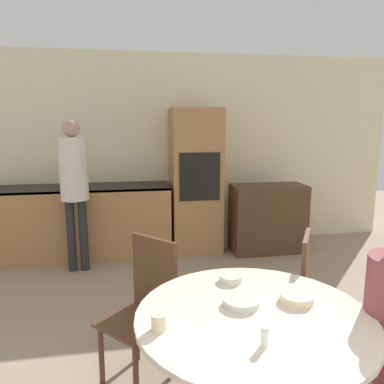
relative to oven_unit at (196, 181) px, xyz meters
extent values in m
cube|color=beige|center=(-0.38, 0.34, 0.36)|extent=(6.55, 0.05, 2.60)
cube|color=#AD7A47|center=(-1.58, -0.01, -0.49)|extent=(2.44, 0.60, 0.90)
cube|color=black|center=(-1.58, -0.01, -0.05)|extent=(2.44, 0.60, 0.03)
cube|color=#AD7A47|center=(0.00, 0.00, 0.00)|extent=(0.64, 0.58, 1.88)
cube|color=black|center=(0.00, -0.29, 0.09)|extent=(0.51, 0.01, 0.60)
cube|color=#51331E|center=(0.93, -0.24, -0.49)|extent=(0.96, 0.45, 0.89)
cylinder|color=beige|center=(-0.29, -3.16, -0.18)|extent=(1.18, 1.18, 0.03)
cylinder|color=#51331E|center=(-1.09, -2.52, -0.73)|extent=(0.04, 0.04, 0.41)
cylinder|color=#51331E|center=(-0.87, -2.76, -0.73)|extent=(0.04, 0.04, 0.41)
cylinder|color=#51331E|center=(-0.85, -2.31, -0.73)|extent=(0.04, 0.04, 0.41)
cylinder|color=#51331E|center=(-0.64, -2.54, -0.73)|extent=(0.04, 0.04, 0.41)
cube|color=#51331E|center=(-0.86, -2.53, -0.51)|extent=(0.57, 0.57, 0.02)
cube|color=#51331E|center=(-0.73, -2.41, -0.25)|extent=(0.28, 0.30, 0.51)
cylinder|color=#51331E|center=(0.09, -2.21, -0.73)|extent=(0.04, 0.04, 0.41)
cylinder|color=#51331E|center=(-0.08, -2.48, -0.73)|extent=(0.04, 0.04, 0.41)
cylinder|color=#51331E|center=(0.36, -2.37, -0.73)|extent=(0.04, 0.04, 0.41)
cylinder|color=#51331E|center=(0.20, -2.65, -0.73)|extent=(0.04, 0.04, 0.41)
cube|color=#51331E|center=(0.14, -2.43, -0.51)|extent=(0.55, 0.55, 0.02)
cube|color=#51331E|center=(0.30, -2.52, -0.25)|extent=(0.22, 0.34, 0.51)
cylinder|color=#262628|center=(-1.54, -0.50, -0.52)|extent=(0.10, 0.10, 0.84)
cylinder|color=#262628|center=(-1.40, -0.50, -0.52)|extent=(0.10, 0.10, 0.84)
cylinder|color=silver|center=(-1.47, -0.50, 0.25)|extent=(0.31, 0.31, 0.70)
sphere|color=tan|center=(-1.47, -0.50, 0.69)|extent=(0.19, 0.19, 0.19)
cylinder|color=beige|center=(-0.77, -3.22, -0.13)|extent=(0.07, 0.07, 0.08)
cylinder|color=silver|center=(-0.33, -3.07, -0.15)|extent=(0.19, 0.19, 0.04)
cylinder|color=beige|center=(-0.03, -3.08, -0.15)|extent=(0.17, 0.17, 0.04)
cylinder|color=silver|center=(-0.30, -2.78, -0.15)|extent=(0.13, 0.13, 0.04)
cylinder|color=white|center=(-0.34, -3.43, -0.13)|extent=(0.03, 0.03, 0.07)
cylinder|color=silver|center=(-0.34, -3.43, -0.09)|extent=(0.03, 0.03, 0.01)
camera|label=1|loc=(-0.89, -4.79, 0.76)|focal=35.00mm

